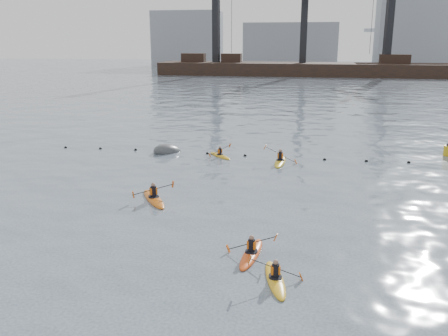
{
  "coord_description": "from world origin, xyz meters",
  "views": [
    {
      "loc": [
        2.88,
        -12.69,
        8.63
      ],
      "look_at": [
        -1.06,
        8.47,
        2.8
      ],
      "focal_mm": 38.0,
      "sensor_mm": 36.0,
      "label": 1
    }
  ],
  "objects_px": {
    "kayaker_2": "(154,198)",
    "kayaker_5": "(220,155)",
    "kayaker_1": "(275,278)",
    "mooring_buoy": "(167,152)",
    "kayaker_3": "(280,161)",
    "kayaker_0": "(251,253)"
  },
  "relations": [
    {
      "from": "kayaker_1",
      "to": "kayaker_2",
      "type": "relative_size",
      "value": 0.92
    },
    {
      "from": "mooring_buoy",
      "to": "kayaker_1",
      "type": "bearing_deg",
      "value": -62.41
    },
    {
      "from": "kayaker_0",
      "to": "mooring_buoy",
      "type": "height_order",
      "value": "kayaker_0"
    },
    {
      "from": "kayaker_1",
      "to": "mooring_buoy",
      "type": "distance_m",
      "value": 21.86
    },
    {
      "from": "kayaker_1",
      "to": "mooring_buoy",
      "type": "height_order",
      "value": "kayaker_1"
    },
    {
      "from": "kayaker_2",
      "to": "mooring_buoy",
      "type": "distance_m",
      "value": 11.71
    },
    {
      "from": "kayaker_0",
      "to": "kayaker_5",
      "type": "bearing_deg",
      "value": 111.41
    },
    {
      "from": "kayaker_1",
      "to": "kayaker_5",
      "type": "relative_size",
      "value": 1.24
    },
    {
      "from": "kayaker_2",
      "to": "kayaker_0",
      "type": "bearing_deg",
      "value": -77.38
    },
    {
      "from": "kayaker_0",
      "to": "kayaker_2",
      "type": "bearing_deg",
      "value": 142.38
    },
    {
      "from": "kayaker_3",
      "to": "mooring_buoy",
      "type": "height_order",
      "value": "kayaker_3"
    },
    {
      "from": "kayaker_1",
      "to": "kayaker_2",
      "type": "height_order",
      "value": "kayaker_1"
    },
    {
      "from": "kayaker_0",
      "to": "kayaker_5",
      "type": "distance_m",
      "value": 17.32
    },
    {
      "from": "kayaker_0",
      "to": "kayaker_1",
      "type": "bearing_deg",
      "value": -53.99
    },
    {
      "from": "kayaker_2",
      "to": "mooring_buoy",
      "type": "bearing_deg",
      "value": 69.72
    },
    {
      "from": "kayaker_2",
      "to": "kayaker_5",
      "type": "bearing_deg",
      "value": 47.39
    },
    {
      "from": "mooring_buoy",
      "to": "kayaker_3",
      "type": "bearing_deg",
      "value": -10.71
    },
    {
      "from": "kayaker_0",
      "to": "kayaker_2",
      "type": "xyz_separation_m",
      "value": [
        -6.26,
        5.98,
        0.01
      ]
    },
    {
      "from": "kayaker_0",
      "to": "kayaker_3",
      "type": "distance_m",
      "value": 15.66
    },
    {
      "from": "kayaker_3",
      "to": "mooring_buoy",
      "type": "bearing_deg",
      "value": 171.76
    },
    {
      "from": "kayaker_5",
      "to": "mooring_buoy",
      "type": "relative_size",
      "value": 0.98
    },
    {
      "from": "kayaker_1",
      "to": "kayaker_3",
      "type": "distance_m",
      "value": 17.69
    }
  ]
}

